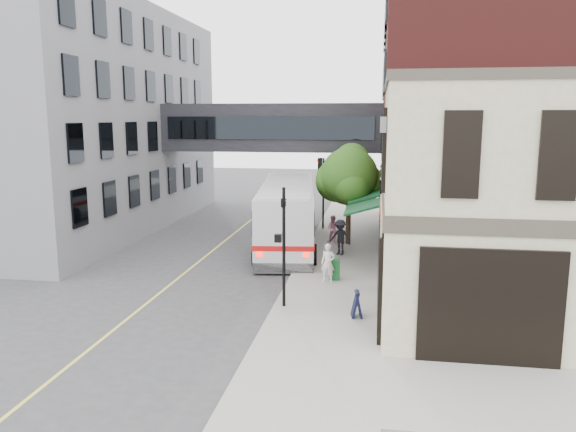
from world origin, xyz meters
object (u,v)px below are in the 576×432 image
(newspaper_box, at_px, (335,269))
(bus, at_px, (287,211))
(pedestrian_a, at_px, (328,263))
(pedestrian_b, at_px, (334,229))
(pedestrian_c, at_px, (340,237))
(sandwich_board, at_px, (357,304))

(newspaper_box, bearing_deg, bus, 111.15)
(pedestrian_a, xyz_separation_m, pedestrian_b, (-0.37, 7.69, -0.05))
(pedestrian_c, bearing_deg, sandwich_board, -57.07)
(sandwich_board, bearing_deg, pedestrian_c, 89.27)
(sandwich_board, bearing_deg, pedestrian_a, 100.18)
(pedestrian_a, relative_size, newspaper_box, 1.84)
(sandwich_board, bearing_deg, newspaper_box, 95.65)
(pedestrian_c, bearing_deg, pedestrian_b, 126.79)
(newspaper_box, bearing_deg, sandwich_board, -79.74)
(bus, height_order, pedestrian_b, bus)
(bus, height_order, pedestrian_a, bus)
(pedestrian_c, relative_size, newspaper_box, 2.05)
(pedestrian_a, bearing_deg, pedestrian_c, 90.66)
(pedestrian_c, height_order, newspaper_box, pedestrian_c)
(pedestrian_a, distance_m, pedestrian_c, 4.91)
(pedestrian_a, xyz_separation_m, sandwich_board, (1.40, -4.19, -0.36))
(pedestrian_c, distance_m, sandwich_board, 9.19)
(bus, relative_size, pedestrian_c, 7.10)
(bus, xyz_separation_m, newspaper_box, (3.24, -6.99, -1.34))
(bus, height_order, newspaper_box, bus)
(bus, bearing_deg, pedestrian_c, -37.88)
(bus, xyz_separation_m, sandwich_board, (4.37, -11.56, -1.32))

